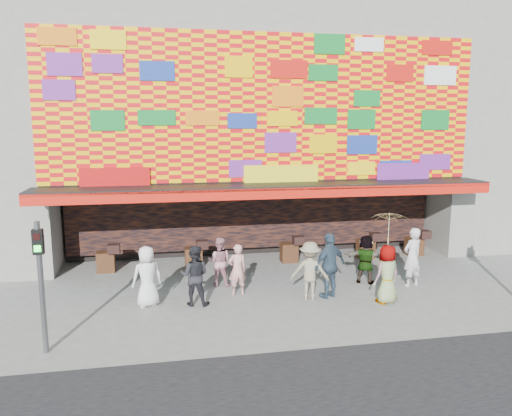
# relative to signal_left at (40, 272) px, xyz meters

# --- Properties ---
(ground) EXTENTS (90.00, 90.00, 0.00)m
(ground) POSITION_rel_signal_left_xyz_m (6.20, 1.50, -1.86)
(ground) COLOR slate
(ground) RESTS_ON ground
(shop_building) EXTENTS (15.20, 9.40, 10.00)m
(shop_building) POSITION_rel_signal_left_xyz_m (6.20, 9.68, 3.37)
(shop_building) COLOR gray
(shop_building) RESTS_ON ground
(signal_left) EXTENTS (0.22, 0.20, 3.00)m
(signal_left) POSITION_rel_signal_left_xyz_m (0.00, 0.00, 0.00)
(signal_left) COLOR #59595B
(signal_left) RESTS_ON ground
(ped_a) EXTENTS (0.96, 0.77, 1.72)m
(ped_a) POSITION_rel_signal_left_xyz_m (2.18, 2.51, -1.00)
(ped_a) COLOR silver
(ped_a) RESTS_ON ground
(ped_b) EXTENTS (0.61, 0.45, 1.55)m
(ped_b) POSITION_rel_signal_left_xyz_m (4.79, 2.96, -1.09)
(ped_b) COLOR #D7908B
(ped_b) RESTS_ON ground
(ped_c) EXTENTS (0.98, 0.85, 1.72)m
(ped_c) POSITION_rel_signal_left_xyz_m (3.48, 2.36, -1.00)
(ped_c) COLOR black
(ped_c) RESTS_ON ground
(ped_d) EXTENTS (1.24, 0.93, 1.71)m
(ped_d) POSITION_rel_signal_left_xyz_m (6.79, 2.19, -1.01)
(ped_d) COLOR gray
(ped_d) RESTS_ON ground
(ped_e) EXTENTS (1.23, 0.91, 1.94)m
(ped_e) POSITION_rel_signal_left_xyz_m (7.41, 2.22, -0.89)
(ped_e) COLOR #324557
(ped_e) RESTS_ON ground
(ped_f) EXTENTS (1.48, 1.18, 1.57)m
(ped_f) POSITION_rel_signal_left_xyz_m (8.99, 3.28, -1.07)
(ped_f) COLOR gray
(ped_f) RESTS_ON ground
(ped_g) EXTENTS (0.95, 0.77, 1.68)m
(ped_g) POSITION_rel_signal_left_xyz_m (8.86, 1.48, -1.02)
(ped_g) COLOR gray
(ped_g) RESTS_ON ground
(ped_h) EXTENTS (0.79, 0.64, 1.87)m
(ped_h) POSITION_rel_signal_left_xyz_m (10.28, 2.71, -0.93)
(ped_h) COLOR beige
(ped_h) RESTS_ON ground
(ped_i) EXTENTS (0.91, 0.81, 1.55)m
(ped_i) POSITION_rel_signal_left_xyz_m (4.37, 3.91, -1.09)
(ped_i) COLOR #BB7985
(ped_i) RESTS_ON ground
(parasol) EXTENTS (1.05, 1.07, 1.88)m
(parasol) POSITION_rel_signal_left_xyz_m (8.86, 1.48, 0.30)
(parasol) COLOR #FCE09E
(parasol) RESTS_ON ground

